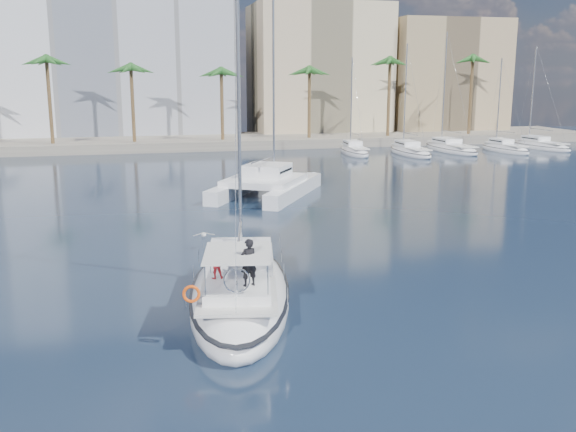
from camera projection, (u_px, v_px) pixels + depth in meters
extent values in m
plane|color=black|center=(286.00, 284.00, 29.55)|extent=(160.00, 160.00, 0.00)
cube|color=gray|center=(181.00, 142.00, 87.31)|extent=(120.00, 14.00, 1.20)
cube|color=silver|center=(88.00, 44.00, 93.05)|extent=(42.00, 16.00, 28.00)
cube|color=#CABA91|center=(318.00, 72.00, 98.96)|extent=(20.00, 14.00, 20.00)
cube|color=tan|center=(442.00, 79.00, 101.92)|extent=(18.00, 12.00, 18.00)
cylinder|color=brown|center=(182.00, 109.00, 82.52)|extent=(0.44, 0.44, 10.50)
sphere|color=#235A21|center=(181.00, 67.00, 81.40)|extent=(3.60, 3.60, 3.60)
cylinder|color=brown|center=(425.00, 106.00, 90.42)|extent=(0.44, 0.44, 10.50)
sphere|color=#235A21|center=(427.00, 68.00, 89.30)|extent=(3.60, 3.60, 3.60)
ellipsoid|color=white|center=(240.00, 295.00, 26.89)|extent=(6.38, 13.29, 2.65)
ellipsoid|color=black|center=(240.00, 286.00, 26.81)|extent=(6.45, 13.42, 0.18)
cube|color=silver|center=(240.00, 274.00, 26.44)|extent=(4.64, 9.94, 0.12)
cube|color=white|center=(240.00, 256.00, 27.79)|extent=(3.47, 4.61, 0.60)
cube|color=black|center=(240.00, 255.00, 27.79)|extent=(3.39, 4.13, 0.14)
cylinder|color=#B7BABF|center=(238.00, 66.00, 27.51)|extent=(0.15, 0.15, 16.72)
cylinder|color=#B7BABF|center=(239.00, 235.00, 26.46)|extent=(1.08, 5.08, 0.11)
cube|color=white|center=(238.00, 287.00, 23.99)|extent=(2.98, 3.59, 0.36)
cube|color=silver|center=(237.00, 253.00, 23.58)|extent=(2.98, 3.59, 0.04)
torus|color=silver|center=(237.00, 281.00, 22.65)|extent=(0.95, 0.23, 0.96)
torus|color=#DF480B|center=(191.00, 294.00, 22.16)|extent=(0.66, 0.31, 0.64)
imported|color=black|center=(249.00, 262.00, 23.44)|extent=(0.74, 0.59, 1.79)
imported|color=maroon|center=(216.00, 263.00, 24.36)|extent=(0.58, 0.45, 1.19)
cube|color=white|center=(240.00, 187.00, 52.28)|extent=(7.15, 10.62, 1.10)
cube|color=white|center=(295.00, 190.00, 50.90)|extent=(7.15, 10.62, 1.10)
cube|color=white|center=(264.00, 180.00, 50.89)|extent=(7.85, 8.24, 0.50)
cube|color=white|center=(267.00, 170.00, 51.28)|extent=(4.58, 4.68, 1.00)
cube|color=black|center=(267.00, 170.00, 51.27)|extent=(4.36, 4.29, 0.18)
cylinder|color=#B7BABF|center=(274.00, 77.00, 51.36)|extent=(0.18, 0.18, 15.62)
ellipsoid|color=silver|center=(204.00, 235.00, 35.28)|extent=(0.25, 0.47, 0.22)
sphere|color=silver|center=(203.00, 233.00, 35.49)|extent=(0.12, 0.12, 0.12)
cube|color=gray|center=(198.00, 235.00, 35.19)|extent=(0.54, 0.20, 0.13)
cube|color=gray|center=(210.00, 234.00, 35.35)|extent=(0.54, 0.20, 0.13)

